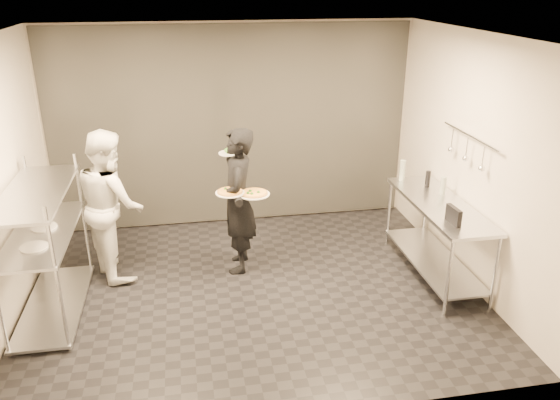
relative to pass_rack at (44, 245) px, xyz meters
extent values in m
cube|color=black|center=(2.15, 0.00, -0.77)|extent=(5.00, 4.00, 0.00)
cube|color=silver|center=(2.15, 0.00, 2.03)|extent=(5.00, 4.00, 0.00)
cube|color=beige|center=(2.15, 2.00, 0.63)|extent=(5.00, 0.00, 2.80)
cube|color=beige|center=(2.15, -2.00, 0.63)|extent=(5.00, 0.00, 2.80)
cube|color=beige|center=(4.65, 0.00, 0.63)|extent=(0.00, 4.00, 2.80)
cube|color=silver|center=(2.15, 1.97, 0.63)|extent=(4.90, 0.04, 2.74)
cylinder|color=silver|center=(-0.27, 0.77, -0.02)|extent=(0.04, 0.04, 1.50)
cylinder|color=silver|center=(0.27, -0.77, -0.02)|extent=(0.04, 0.04, 1.50)
cylinder|color=silver|center=(0.27, 0.77, -0.02)|extent=(0.04, 0.04, 1.50)
cube|color=#B2B6BD|center=(0.00, 0.00, -0.72)|extent=(0.60, 1.60, 0.03)
cube|color=#B2B6BD|center=(0.00, 0.00, 0.13)|extent=(0.60, 1.60, 0.03)
cube|color=#B2B6BD|center=(0.00, 0.00, 0.58)|extent=(0.60, 1.60, 0.03)
cylinder|color=white|center=(0.00, -0.35, 0.16)|extent=(0.26, 0.26, 0.01)
cylinder|color=white|center=(0.00, 0.10, 0.16)|extent=(0.26, 0.26, 0.01)
cylinder|color=silver|center=(4.07, -0.86, -0.32)|extent=(0.04, 0.04, 0.90)
cylinder|color=silver|center=(4.07, 0.86, -0.32)|extent=(0.04, 0.04, 0.90)
cylinder|color=silver|center=(4.59, -0.86, -0.32)|extent=(0.04, 0.04, 0.90)
cylinder|color=silver|center=(4.59, 0.86, -0.32)|extent=(0.04, 0.04, 0.90)
cube|color=#B2B6BD|center=(4.33, 0.00, -0.59)|extent=(0.57, 1.71, 0.03)
cube|color=#B2B6BD|center=(4.33, 0.00, 0.13)|extent=(0.60, 1.80, 0.04)
cylinder|color=silver|center=(4.59, 0.00, 0.93)|extent=(0.02, 1.20, 0.02)
cylinder|color=silver|center=(4.57, -0.35, 0.80)|extent=(0.01, 0.01, 0.22)
sphere|color=silver|center=(4.57, -0.35, 0.67)|extent=(0.07, 0.07, 0.07)
cylinder|color=silver|center=(4.57, 0.00, 0.80)|extent=(0.01, 0.01, 0.22)
sphere|color=silver|center=(4.57, 0.00, 0.67)|extent=(0.07, 0.07, 0.07)
cylinder|color=silver|center=(4.57, 0.35, 0.80)|extent=(0.01, 0.01, 0.22)
sphere|color=silver|center=(4.57, 0.35, 0.67)|extent=(0.07, 0.07, 0.07)
imported|color=black|center=(2.06, 0.57, 0.11)|extent=(0.51, 0.69, 1.75)
imported|color=white|center=(0.60, 0.73, 0.11)|extent=(0.95, 1.05, 1.77)
cylinder|color=white|center=(1.96, 0.41, 0.28)|extent=(0.33, 0.33, 0.01)
cylinder|color=#AC7C3E|center=(1.96, 0.41, 0.30)|extent=(0.29, 0.29, 0.02)
cylinder|color=#CB681B|center=(1.96, 0.41, 0.31)|extent=(0.26, 0.26, 0.01)
sphere|color=#1E5613|center=(1.96, 0.41, 0.31)|extent=(0.04, 0.04, 0.04)
cylinder|color=white|center=(2.23, 0.38, 0.26)|extent=(0.36, 0.36, 0.01)
cylinder|color=#AC7C3E|center=(2.23, 0.38, 0.27)|extent=(0.31, 0.31, 0.02)
cylinder|color=#CB681B|center=(2.23, 0.38, 0.28)|extent=(0.28, 0.28, 0.01)
sphere|color=#1E5613|center=(2.23, 0.38, 0.29)|extent=(0.04, 0.04, 0.04)
cylinder|color=white|center=(2.00, 0.84, 0.62)|extent=(0.25, 0.25, 0.01)
ellipsoid|color=#286719|center=(2.00, 0.84, 0.65)|extent=(0.13, 0.13, 0.07)
cube|color=black|center=(4.21, -0.54, 0.24)|extent=(0.06, 0.25, 0.18)
cylinder|color=gray|center=(4.18, 0.80, 0.28)|extent=(0.07, 0.07, 0.26)
cylinder|color=gray|center=(4.47, 0.26, 0.26)|extent=(0.07, 0.07, 0.22)
cylinder|color=black|center=(4.40, 0.52, 0.25)|extent=(0.06, 0.06, 0.20)
camera|label=1|loc=(1.50, -5.35, 2.56)|focal=35.00mm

